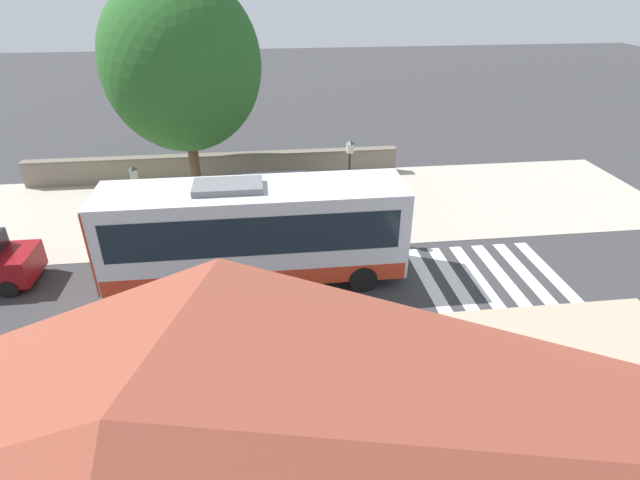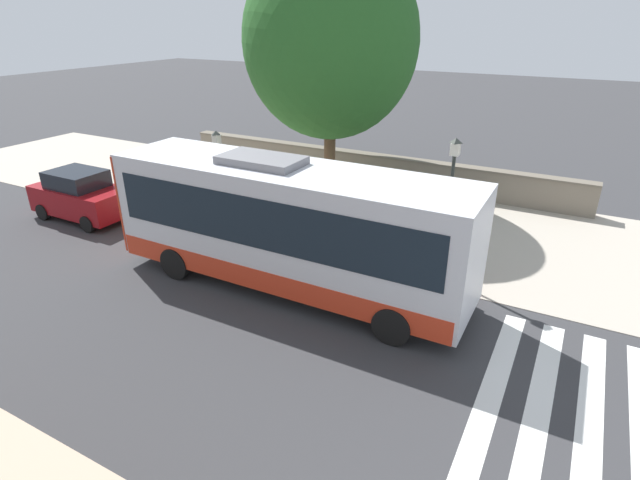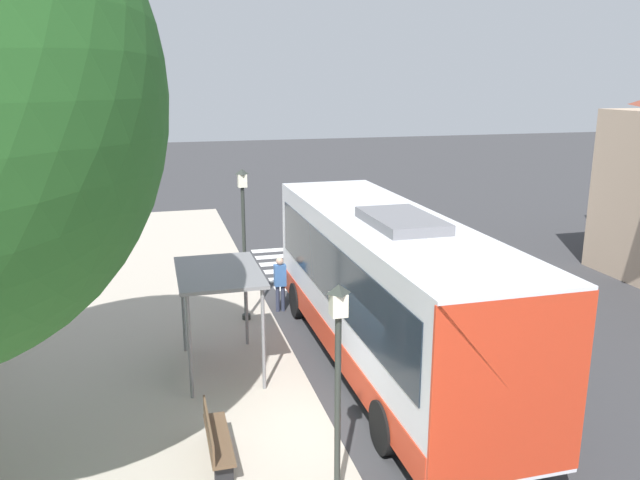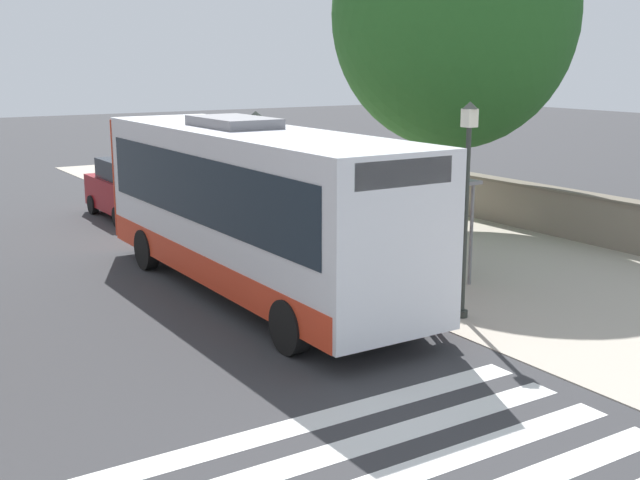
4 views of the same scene
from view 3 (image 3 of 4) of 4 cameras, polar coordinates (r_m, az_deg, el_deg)
ground_plane at (r=12.97m, az=1.03°, el=-16.40°), size 120.00×120.00×0.00m
sidewalk_plaza at (r=12.65m, az=-20.04°, el=-18.16°), size 9.00×44.00×0.02m
crosswalk_stripes at (r=23.88m, az=5.37°, el=-1.78°), size 9.00×5.25×0.01m
bus at (r=14.51m, az=6.07°, el=-4.36°), size 2.77×10.63×3.86m
bus_shelter at (r=14.47m, az=-9.85°, el=-4.29°), size 1.87×2.78×2.45m
pedestrian at (r=18.31m, az=-3.67°, el=-3.67°), size 0.34×0.22×1.65m
bench at (r=11.76m, az=-9.51°, el=-17.42°), size 0.40×1.77×0.88m
street_lamp_near at (r=9.79m, az=1.65°, el=-12.42°), size 0.28×0.28×3.72m
street_lamp_far at (r=17.30m, az=-6.99°, el=0.68°), size 0.28×0.28×4.33m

